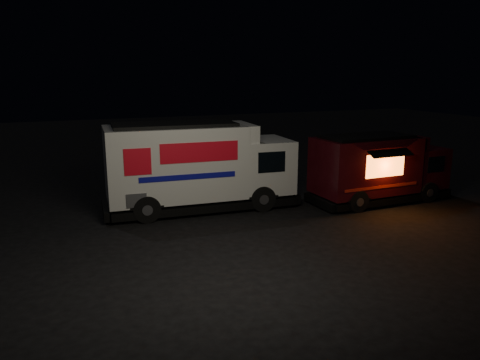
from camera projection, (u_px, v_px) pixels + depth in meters
The scene contains 3 objects.
ground at pixel (257, 230), 15.48m from camera, with size 80.00×80.00×0.00m, color black.
white_truck at pixel (201, 166), 17.64m from camera, with size 7.32×2.50×3.32m, color silver, non-canonical shape.
red_truck at pixel (380, 168), 18.74m from camera, with size 5.85×2.15×2.72m, color #36090F, non-canonical shape.
Camera 1 is at (-6.10, -13.39, 5.14)m, focal length 35.00 mm.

